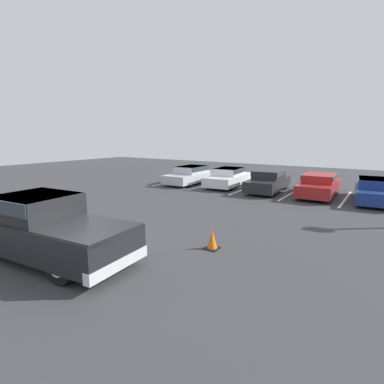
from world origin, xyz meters
TOP-DOWN VIEW (x-y plane):
  - ground_plane at (0.00, 0.00)m, footprint 60.00×60.00m
  - stall_stripe_a at (-5.96, 12.69)m, footprint 0.12×5.09m
  - stall_stripe_b at (-3.05, 12.69)m, footprint 0.12×5.09m
  - stall_stripe_c at (-0.13, 12.69)m, footprint 0.12×5.09m
  - stall_stripe_d at (2.79, 12.69)m, footprint 0.12×5.09m
  - stall_stripe_e at (5.70, 12.69)m, footprint 0.12×5.09m
  - pickup_truck at (-0.27, -0.87)m, footprint 5.62×2.43m
  - parked_sedan_a at (-4.41, 12.68)m, footprint 1.91×4.75m
  - parked_sedan_b at (-1.56, 12.96)m, footprint 2.19×4.62m
  - parked_sedan_c at (1.37, 12.64)m, footprint 2.01×4.73m
  - parked_sedan_d at (4.29, 12.71)m, footprint 1.94×4.55m
  - parked_sedan_e at (7.02, 12.63)m, footprint 2.18×4.56m
  - traffic_cone at (3.26, 2.28)m, footprint 0.42×0.42m

SIDE VIEW (x-z plane):
  - ground_plane at x=0.00m, z-range 0.00..0.00m
  - stall_stripe_a at x=-5.96m, z-range 0.00..0.01m
  - stall_stripe_b at x=-3.05m, z-range 0.00..0.01m
  - stall_stripe_c at x=-0.13m, z-range 0.00..0.01m
  - stall_stripe_d at x=2.79m, z-range 0.00..0.01m
  - stall_stripe_e at x=5.70m, z-range 0.00..0.01m
  - traffic_cone at x=3.26m, z-range -0.02..0.56m
  - parked_sedan_e at x=7.02m, z-range 0.04..1.26m
  - parked_sedan_b at x=-1.56m, z-range 0.04..1.28m
  - parked_sedan_a at x=-4.41m, z-range 0.04..1.29m
  - parked_sedan_d at x=4.29m, z-range 0.04..1.30m
  - parked_sedan_c at x=1.37m, z-range 0.04..1.35m
  - pickup_truck at x=-0.27m, z-range -0.01..1.78m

